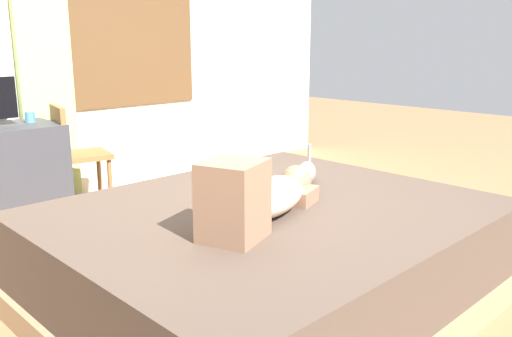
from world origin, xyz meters
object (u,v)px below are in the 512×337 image
object	(u,v)px
cat	(306,173)
chair_by_desk	(74,150)
cup	(30,117)
person_lying	(262,196)
bed	(269,255)

from	to	relation	value
cat	chair_by_desk	size ratio (longest dim) A/B	0.36
cup	chair_by_desk	bearing A→B (deg)	-25.10
chair_by_desk	person_lying	bearing A→B (deg)	-93.63
cup	bed	bearing A→B (deg)	-82.62
cat	chair_by_desk	world-z (taller)	chair_by_desk
bed	chair_by_desk	xyz separation A→B (m)	(-0.02, 2.11, 0.25)
person_lying	cup	size ratio (longest dim) A/B	11.16
person_lying	cup	bearing A→B (deg)	93.07
cup	person_lying	bearing A→B (deg)	-86.93
person_lying	cat	size ratio (longest dim) A/B	2.98
cup	chair_by_desk	xyz separation A→B (m)	(0.27, -0.12, -0.27)
person_lying	chair_by_desk	size ratio (longest dim) A/B	1.08
person_lying	bed	bearing A→B (deg)	33.63
person_lying	cat	bearing A→B (deg)	22.67
cat	chair_by_desk	distance (m)	2.02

